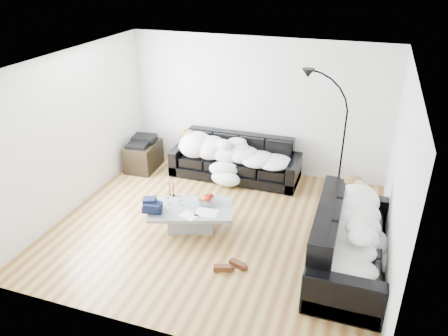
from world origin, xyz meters
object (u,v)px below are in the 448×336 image
(sofa_back, at_px, (235,158))
(coffee_table, at_px, (191,218))
(wine_glass_b, at_px, (169,199))
(shoes, at_px, (229,266))
(sleeper_back, at_px, (235,148))
(floor_lamp, at_px, (343,146))
(fruit_bowl, at_px, (207,198))
(wine_glass_a, at_px, (179,197))
(stereo, at_px, (142,140))
(sleeper_right, at_px, (352,227))
(av_cabinet, at_px, (144,156))
(sofa_right, at_px, (351,239))
(candle_right, at_px, (173,189))
(candle_left, at_px, (170,189))
(wine_glass_c, at_px, (182,201))

(sofa_back, xyz_separation_m, coffee_table, (-0.12, -1.91, -0.21))
(wine_glass_b, height_order, shoes, wine_glass_b)
(sofa_back, distance_m, sleeper_back, 0.23)
(floor_lamp, bearing_deg, fruit_bowl, -139.74)
(wine_glass_a, relative_size, stereo, 0.37)
(sleeper_right, relative_size, floor_lamp, 0.96)
(sleeper_right, distance_m, av_cabinet, 4.57)
(sofa_right, height_order, candle_right, sofa_right)
(wine_glass_a, bearing_deg, shoes, -37.64)
(sleeper_back, relative_size, candle_left, 9.00)
(stereo, bearing_deg, wine_glass_b, -59.22)
(wine_glass_b, distance_m, av_cabinet, 2.18)
(coffee_table, distance_m, wine_glass_a, 0.37)
(av_cabinet, height_order, stereo, stereo)
(candle_right, relative_size, stereo, 0.57)
(candle_left, bearing_deg, stereo, 131.27)
(av_cabinet, xyz_separation_m, stereo, (0.00, 0.00, 0.33))
(candle_left, xyz_separation_m, stereo, (-1.27, 1.45, 0.12))
(sleeper_right, bearing_deg, candle_right, 81.24)
(sleeper_back, distance_m, shoes, 2.79)
(sofa_right, xyz_separation_m, stereo, (-4.15, 1.88, 0.15))
(sofa_right, bearing_deg, stereo, 65.66)
(sleeper_right, height_order, av_cabinet, sleeper_right)
(sofa_back, xyz_separation_m, floor_lamp, (1.95, -0.20, 0.60))
(wine_glass_a, height_order, av_cabinet, av_cabinet)
(sofa_right, height_order, candle_left, sofa_right)
(sofa_right, bearing_deg, shoes, 110.64)
(sleeper_right, xyz_separation_m, fruit_bowl, (-2.22, 0.40, -0.20))
(fruit_bowl, bearing_deg, sleeper_back, 92.31)
(sofa_back, bearing_deg, sleeper_right, -42.44)
(wine_glass_b, distance_m, candle_right, 0.25)
(fruit_bowl, distance_m, wine_glass_b, 0.60)
(av_cabinet, bearing_deg, candle_left, -51.46)
(candle_left, bearing_deg, wine_glass_b, -68.62)
(sofa_right, xyz_separation_m, coffee_table, (-2.41, 0.19, -0.26))
(sofa_back, xyz_separation_m, stereo, (-1.86, -0.22, 0.20))
(shoes, height_order, floor_lamp, floor_lamp)
(sofa_back, xyz_separation_m, fruit_bowl, (0.07, -1.69, 0.05))
(wine_glass_c, relative_size, stereo, 0.35)
(wine_glass_c, bearing_deg, sofa_right, -4.42)
(candle_right, bearing_deg, candle_left, -172.05)
(sofa_back, distance_m, sofa_right, 3.10)
(shoes, distance_m, floor_lamp, 2.90)
(wine_glass_c, relative_size, candle_right, 0.60)
(wine_glass_b, height_order, av_cabinet, av_cabinet)
(coffee_table, height_order, wine_glass_b, wine_glass_b)
(sleeper_back, relative_size, av_cabinet, 2.64)
(fruit_bowl, height_order, av_cabinet, av_cabinet)
(coffee_table, xyz_separation_m, floor_lamp, (2.08, 1.71, 0.81))
(candle_left, height_order, shoes, candle_left)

